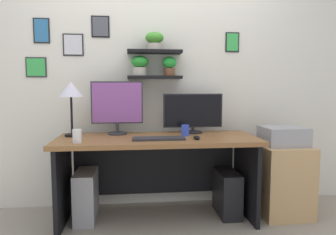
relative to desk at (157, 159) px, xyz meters
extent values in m
plane|color=gray|center=(0.00, -0.06, -0.54)|extent=(8.00, 8.00, 0.00)
cube|color=silver|center=(0.00, 0.38, 0.81)|extent=(4.40, 0.04, 2.70)
cube|color=black|center=(0.00, 0.26, 0.74)|extent=(0.52, 0.20, 0.03)
cube|color=black|center=(0.00, 0.26, 0.98)|extent=(0.52, 0.20, 0.03)
cylinder|color=#B2A899|center=(0.00, 0.26, 1.03)|extent=(0.14, 0.14, 0.06)
ellipsoid|color=green|center=(0.00, 0.26, 1.11)|extent=(0.17, 0.17, 0.11)
cylinder|color=brown|center=(0.14, 0.26, 0.79)|extent=(0.11, 0.11, 0.07)
ellipsoid|color=green|center=(0.14, 0.26, 0.88)|extent=(0.14, 0.14, 0.11)
cylinder|color=#B2A899|center=(-0.14, 0.26, 0.79)|extent=(0.13, 0.13, 0.08)
ellipsoid|color=green|center=(-0.14, 0.26, 0.89)|extent=(0.17, 0.17, 0.11)
cube|color=black|center=(-0.51, 0.36, 1.22)|extent=(0.17, 0.02, 0.20)
cube|color=#4C4C56|center=(-0.51, 0.35, 1.22)|extent=(0.15, 0.00, 0.18)
cube|color=#2D2D33|center=(-1.13, 0.36, 0.83)|extent=(0.19, 0.02, 0.19)
cube|color=green|center=(-1.13, 0.35, 0.83)|extent=(0.17, 0.00, 0.17)
cube|color=black|center=(-0.77, 0.36, 1.05)|extent=(0.19, 0.02, 0.21)
cube|color=silver|center=(-0.77, 0.35, 1.05)|extent=(0.17, 0.00, 0.18)
cube|color=black|center=(0.79, 0.36, 1.09)|extent=(0.14, 0.02, 0.20)
cube|color=green|center=(0.79, 0.35, 1.09)|extent=(0.12, 0.00, 0.17)
cube|color=black|center=(-1.06, 0.36, 1.18)|extent=(0.15, 0.02, 0.23)
cube|color=teal|center=(-1.06, 0.35, 1.18)|extent=(0.13, 0.00, 0.21)
cube|color=brown|center=(0.00, -0.06, 0.19)|extent=(1.76, 0.68, 0.04)
cube|color=black|center=(-0.82, -0.06, -0.19)|extent=(0.04, 0.62, 0.71)
cube|color=black|center=(0.82, -0.06, -0.19)|extent=(0.04, 0.62, 0.71)
cube|color=black|center=(0.00, 0.24, -0.15)|extent=(1.56, 0.02, 0.50)
cylinder|color=#2D2D33|center=(-0.36, 0.15, 0.21)|extent=(0.18, 0.18, 0.02)
cylinder|color=#2D2D33|center=(-0.36, 0.15, 0.27)|extent=(0.03, 0.03, 0.10)
cube|color=#2D2D33|center=(-0.36, 0.16, 0.50)|extent=(0.48, 0.02, 0.39)
cube|color=#8C4C99|center=(-0.36, 0.15, 0.50)|extent=(0.45, 0.00, 0.37)
cylinder|color=black|center=(0.36, 0.15, 0.21)|extent=(0.18, 0.18, 0.02)
cylinder|color=black|center=(0.36, 0.15, 0.25)|extent=(0.03, 0.03, 0.05)
cube|color=black|center=(0.36, 0.16, 0.42)|extent=(0.57, 0.02, 0.32)
cube|color=black|center=(0.36, 0.15, 0.42)|extent=(0.54, 0.00, 0.30)
cube|color=#2D2D33|center=(0.00, -0.19, 0.22)|extent=(0.44, 0.14, 0.02)
ellipsoid|color=black|center=(0.32, -0.20, 0.22)|extent=(0.06, 0.09, 0.03)
cylinder|color=black|center=(-0.76, 0.08, 0.22)|extent=(0.13, 0.13, 0.02)
cylinder|color=black|center=(-0.76, 0.08, 0.39)|extent=(0.02, 0.02, 0.33)
cone|color=silver|center=(-0.76, 0.08, 0.63)|extent=(0.22, 0.22, 0.13)
cylinder|color=blue|center=(0.26, -0.01, 0.26)|extent=(0.07, 0.07, 0.10)
cylinder|color=white|center=(-0.65, -0.26, 0.26)|extent=(0.07, 0.07, 0.11)
cube|color=tan|center=(1.17, -0.05, -0.22)|extent=(0.44, 0.50, 0.65)
cube|color=#9E9EA3|center=(1.17, -0.05, 0.19)|extent=(0.38, 0.34, 0.17)
cube|color=#99999E|center=(-0.64, 0.00, -0.32)|extent=(0.18, 0.40, 0.44)
cube|color=black|center=(0.65, -0.02, -0.34)|extent=(0.18, 0.40, 0.41)
camera|label=1|loc=(-0.21, -2.83, 0.66)|focal=34.05mm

